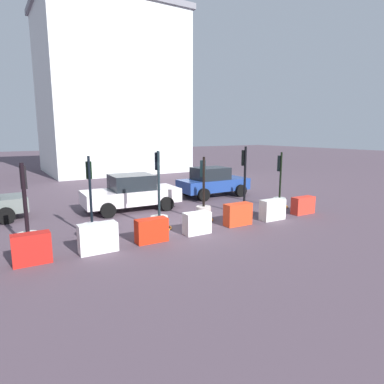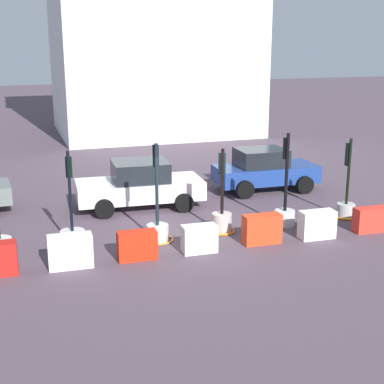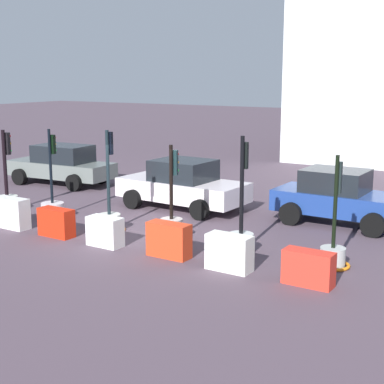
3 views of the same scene
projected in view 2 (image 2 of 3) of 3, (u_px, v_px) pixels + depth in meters
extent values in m
plane|color=#4E3F4A|center=(188.00, 237.00, 16.75)|extent=(120.00, 120.00, 0.00)
cylinder|color=beige|center=(73.00, 239.00, 15.88)|extent=(0.70, 0.70, 0.50)
cylinder|color=black|center=(70.00, 192.00, 15.50)|extent=(0.09, 0.09, 2.30)
cube|color=black|center=(69.00, 167.00, 15.43)|extent=(0.17, 0.16, 0.59)
sphere|color=red|center=(68.00, 160.00, 15.46)|extent=(0.10, 0.10, 0.10)
sphere|color=orange|center=(69.00, 166.00, 15.51)|extent=(0.10, 0.10, 0.10)
sphere|color=green|center=(69.00, 173.00, 15.56)|extent=(0.10, 0.10, 0.10)
cylinder|color=#B3B2AA|center=(158.00, 233.00, 16.42)|extent=(0.65, 0.65, 0.49)
cylinder|color=black|center=(157.00, 185.00, 16.04)|extent=(0.10, 0.10, 2.42)
cube|color=black|center=(156.00, 156.00, 15.92)|extent=(0.15, 0.13, 0.64)
sphere|color=red|center=(155.00, 148.00, 15.93)|extent=(0.09, 0.09, 0.09)
sphere|color=orange|center=(155.00, 155.00, 15.99)|extent=(0.09, 0.09, 0.09)
sphere|color=green|center=(155.00, 163.00, 16.05)|extent=(0.09, 0.09, 0.09)
torus|color=orange|center=(158.00, 240.00, 16.48)|extent=(0.92, 0.92, 0.05)
cylinder|color=#B5A7A0|center=(222.00, 223.00, 17.14)|extent=(0.60, 0.60, 0.60)
cylinder|color=black|center=(222.00, 182.00, 16.79)|extent=(0.10, 0.10, 2.01)
cube|color=black|center=(222.00, 164.00, 16.77)|extent=(0.20, 0.19, 0.67)
sphere|color=red|center=(222.00, 156.00, 16.80)|extent=(0.11, 0.11, 0.11)
sphere|color=orange|center=(222.00, 163.00, 16.86)|extent=(0.11, 0.11, 0.11)
sphere|color=green|center=(222.00, 170.00, 16.92)|extent=(0.11, 0.11, 0.11)
torus|color=orange|center=(222.00, 231.00, 17.21)|extent=(0.80, 0.80, 0.07)
cylinder|color=silver|center=(285.00, 218.00, 17.75)|extent=(0.64, 0.64, 0.50)
cylinder|color=black|center=(287.00, 172.00, 17.36)|extent=(0.10, 0.10, 2.47)
cube|color=black|center=(286.00, 148.00, 17.27)|extent=(0.17, 0.13, 0.66)
sphere|color=red|center=(285.00, 141.00, 17.28)|extent=(0.11, 0.11, 0.11)
sphere|color=orange|center=(285.00, 148.00, 17.34)|extent=(0.11, 0.11, 0.11)
sphere|color=green|center=(285.00, 155.00, 17.40)|extent=(0.11, 0.11, 0.11)
cylinder|color=#A9ACAA|center=(346.00, 210.00, 18.58)|extent=(0.59, 0.59, 0.46)
cylinder|color=black|center=(349.00, 172.00, 18.23)|extent=(0.09, 0.09, 2.18)
cube|color=black|center=(348.00, 154.00, 18.19)|extent=(0.15, 0.15, 0.74)
sphere|color=red|center=(347.00, 146.00, 18.20)|extent=(0.09, 0.09, 0.09)
sphere|color=orange|center=(347.00, 154.00, 18.27)|extent=(0.09, 0.09, 0.09)
sphere|color=green|center=(346.00, 161.00, 18.33)|extent=(0.09, 0.09, 0.09)
torus|color=orange|center=(345.00, 216.00, 18.63)|extent=(0.83, 0.83, 0.08)
cube|color=silver|center=(70.00, 251.00, 14.44)|extent=(1.15, 0.48, 0.89)
cube|color=red|center=(137.00, 245.00, 15.00)|extent=(1.06, 0.47, 0.79)
cube|color=silver|center=(199.00, 239.00, 15.51)|extent=(0.97, 0.49, 0.78)
cube|color=red|center=(262.00, 229.00, 16.17)|extent=(1.12, 0.47, 0.86)
cube|color=white|center=(317.00, 225.00, 16.59)|extent=(1.07, 0.50, 0.84)
cube|color=red|center=(371.00, 219.00, 17.19)|extent=(1.10, 0.46, 0.76)
cube|color=silver|center=(140.00, 189.00, 19.62)|extent=(4.47, 2.09, 0.64)
cube|color=black|center=(140.00, 171.00, 19.46)|extent=(1.97, 1.73, 0.68)
cylinder|color=black|center=(171.00, 188.00, 20.96)|extent=(0.66, 0.32, 0.64)
cylinder|color=black|center=(184.00, 203.00, 19.14)|extent=(0.66, 0.32, 0.64)
cylinder|color=black|center=(98.00, 193.00, 20.28)|extent=(0.66, 0.32, 0.64)
cylinder|color=black|center=(104.00, 209.00, 18.46)|extent=(0.66, 0.32, 0.64)
cube|color=navy|center=(266.00, 173.00, 21.82)|extent=(4.01, 1.82, 0.64)
cube|color=black|center=(261.00, 157.00, 21.59)|extent=(1.88, 1.55, 0.66)
cylinder|color=black|center=(284.00, 174.00, 23.08)|extent=(0.69, 0.30, 0.68)
cylinder|color=black|center=(304.00, 185.00, 21.41)|extent=(0.69, 0.30, 0.68)
cylinder|color=black|center=(228.00, 178.00, 22.41)|extent=(0.69, 0.30, 0.68)
cylinder|color=black|center=(245.00, 190.00, 20.73)|extent=(0.69, 0.30, 0.68)
cube|color=silver|center=(152.00, 19.00, 33.84)|extent=(11.64, 9.03, 13.77)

